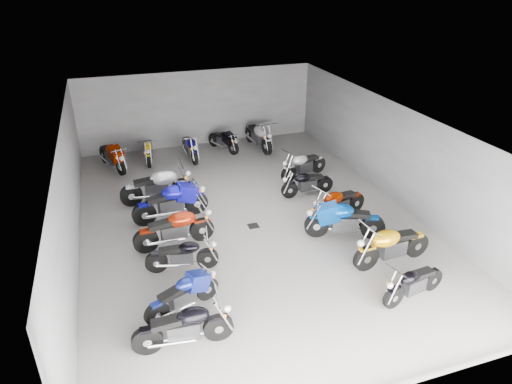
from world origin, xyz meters
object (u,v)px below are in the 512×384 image
motorcycle_left_c (183,255)px  motorcycle_back_a (112,156)px  motorcycle_right_d (338,204)px  motorcycle_left_b (183,294)px  motorcycle_right_f (303,165)px  motorcycle_right_c (344,220)px  motorcycle_right_b (391,245)px  motorcycle_back_b (149,150)px  drain_grate (253,226)px  motorcycle_left_e (171,202)px  motorcycle_left_f (158,186)px  motorcycle_right_a (413,283)px  motorcycle_back_c (190,147)px  motorcycle_left_a (184,327)px  motorcycle_left_d (175,229)px  motorcycle_right_e (307,183)px  motorcycle_back_e (259,136)px  motorcycle_back_d (224,140)px

motorcycle_left_c → motorcycle_back_a: 7.48m
motorcycle_right_d → motorcycle_left_b: bearing=101.1°
motorcycle_right_f → motorcycle_back_a: (-6.66, 3.04, 0.03)m
motorcycle_left_c → motorcycle_back_a: size_ratio=0.88×
motorcycle_right_d → motorcycle_right_c: bearing=145.5°
motorcycle_right_b → motorcycle_back_b: motorcycle_right_b is taller
drain_grate → motorcycle_left_e: 2.62m
motorcycle_left_f → motorcycle_left_e: bearing=12.1°
motorcycle_right_b → motorcycle_right_f: (0.02, 5.75, -0.06)m
motorcycle_left_b → motorcycle_back_a: motorcycle_back_a is taller
motorcycle_left_e → motorcycle_right_a: 7.34m
motorcycle_right_d → motorcycle_back_a: (-6.42, 6.21, 0.02)m
motorcycle_right_d → motorcycle_back_c: 7.15m
motorcycle_right_d → motorcycle_back_b: size_ratio=1.08×
motorcycle_right_c → motorcycle_back_b: size_ratio=1.14×
motorcycle_left_c → motorcycle_left_a: bearing=0.7°
motorcycle_right_b → motorcycle_back_c: (-3.59, 8.88, -0.06)m
motorcycle_left_d → motorcycle_right_f: size_ratio=1.13×
motorcycle_left_f → motorcycle_back_a: 3.58m
motorcycle_right_a → drain_grate: bearing=18.1°
motorcycle_left_c → motorcycle_right_f: (5.26, 4.31, 0.05)m
motorcycle_back_b → motorcycle_back_c: (1.63, -0.24, 0.03)m
motorcycle_left_a → motorcycle_back_c: size_ratio=1.01×
motorcycle_right_e → motorcycle_back_a: bearing=53.1°
motorcycle_right_a → motorcycle_right_e: 5.78m
motorcycle_right_c → motorcycle_right_d: 1.08m
motorcycle_right_f → motorcycle_back_e: bearing=-7.5°
drain_grate → motorcycle_left_e: (-2.25, 1.23, 0.57)m
motorcycle_right_a → motorcycle_back_d: motorcycle_back_d is taller
motorcycle_right_f → motorcycle_back_b: bearing=39.5°
motorcycle_right_f → motorcycle_back_c: 4.79m
drain_grate → motorcycle_left_a: 5.06m
motorcycle_left_a → motorcycle_right_a: size_ratio=1.14×
motorcycle_left_c → motorcycle_right_f: 6.80m
drain_grate → motorcycle_right_f: (2.86, 2.80, 0.49)m
motorcycle_left_f → motorcycle_right_c: motorcycle_left_f is taller
motorcycle_left_a → motorcycle_back_c: motorcycle_left_a is taller
motorcycle_left_e → motorcycle_right_b: motorcycle_left_e is taller
motorcycle_left_b → motorcycle_left_e: (0.42, 4.31, 0.12)m
drain_grate → motorcycle_right_c: (2.28, -1.40, 0.55)m
motorcycle_left_a → motorcycle_right_f: motorcycle_left_a is taller
motorcycle_left_d → motorcycle_back_a: (-1.40, 6.16, -0.02)m
motorcycle_right_a → motorcycle_back_d: 10.86m
motorcycle_left_f → motorcycle_right_e: (4.89, -1.08, -0.12)m
drain_grate → motorcycle_left_a: size_ratio=0.15×
motorcycle_left_a → motorcycle_right_b: bearing=105.5°
motorcycle_left_c → motorcycle_right_e: 5.61m
motorcycle_left_a → motorcycle_back_d: (3.60, 10.51, -0.05)m
motorcycle_right_b → motorcycle_right_e: bearing=1.7°
motorcycle_left_a → motorcycle_right_c: bearing=121.8°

